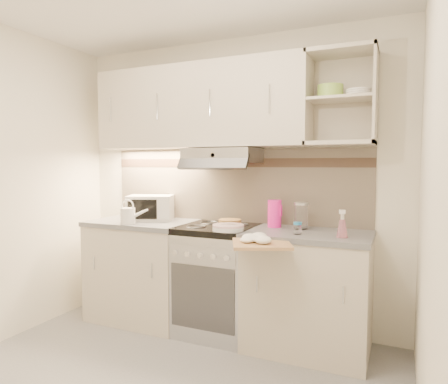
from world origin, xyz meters
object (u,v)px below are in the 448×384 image
object	(u,v)px
microwave	(150,208)
glass_jar	(301,216)
pink_pitcher	(275,213)
plate_stack	(228,227)
electric_range	(218,279)
watering_can	(129,215)
cutting_board	(261,244)
spray_bottle	(342,226)

from	to	relation	value
microwave	glass_jar	size ratio (longest dim) A/B	2.27
pink_pitcher	plate_stack	bearing A→B (deg)	-121.27
electric_range	microwave	distance (m)	0.91
microwave	plate_stack	bearing A→B (deg)	-38.81
glass_jar	electric_range	bearing A→B (deg)	-170.60
watering_can	cutting_board	bearing A→B (deg)	-27.61
glass_jar	spray_bottle	bearing A→B (deg)	-34.55
plate_stack	spray_bottle	size ratio (longest dim) A/B	1.18
cutting_board	plate_stack	bearing A→B (deg)	120.92
glass_jar	cutting_board	xyz separation A→B (m)	(-0.14, -0.54, -0.14)
microwave	plate_stack	distance (m)	0.93
microwave	pink_pitcher	world-z (taller)	microwave
microwave	glass_jar	world-z (taller)	microwave
watering_can	pink_pitcher	size ratio (longest dim) A/B	1.09
glass_jar	spray_bottle	size ratio (longest dim) A/B	1.02
electric_range	cutting_board	distance (m)	0.80
watering_can	spray_bottle	world-z (taller)	watering_can
watering_can	electric_range	bearing A→B (deg)	-1.89
plate_stack	glass_jar	bearing A→B (deg)	30.33
plate_stack	cutting_board	world-z (taller)	plate_stack
glass_jar	pink_pitcher	bearing A→B (deg)	177.16
microwave	plate_stack	world-z (taller)	microwave
electric_range	plate_stack	size ratio (longest dim) A/B	3.71
plate_stack	pink_pitcher	bearing A→B (deg)	47.25
pink_pitcher	spray_bottle	size ratio (longest dim) A/B	1.08
plate_stack	spray_bottle	bearing A→B (deg)	3.64
microwave	cutting_board	world-z (taller)	microwave
watering_can	cutting_board	size ratio (longest dim) A/B	0.63
glass_jar	cutting_board	distance (m)	0.57
electric_range	cutting_board	world-z (taller)	electric_range
watering_can	plate_stack	distance (m)	0.91
microwave	glass_jar	xyz separation A→B (m)	(1.38, 0.04, -0.01)
glass_jar	watering_can	bearing A→B (deg)	-167.05
electric_range	pink_pitcher	bearing A→B (deg)	15.11
pink_pitcher	glass_jar	xyz separation A→B (m)	(0.22, -0.01, -0.01)
microwave	cutting_board	size ratio (longest dim) A/B	1.24
plate_stack	glass_jar	world-z (taller)	glass_jar
microwave	watering_can	world-z (taller)	microwave
plate_stack	cutting_board	bearing A→B (deg)	-35.16
electric_range	glass_jar	bearing A→B (deg)	9.40
plate_stack	electric_range	bearing A→B (deg)	133.36
electric_range	watering_can	world-z (taller)	watering_can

